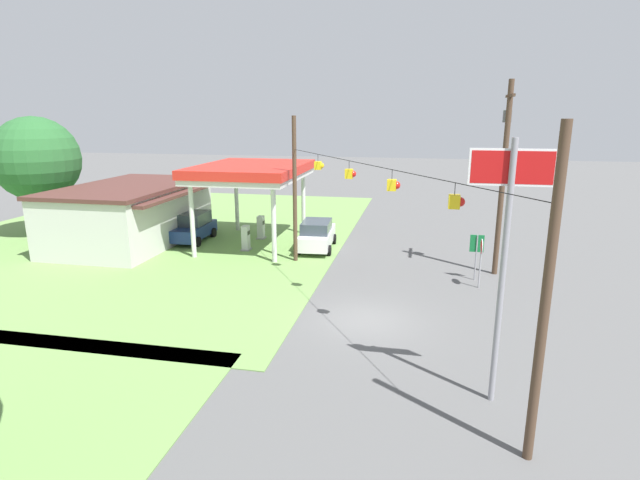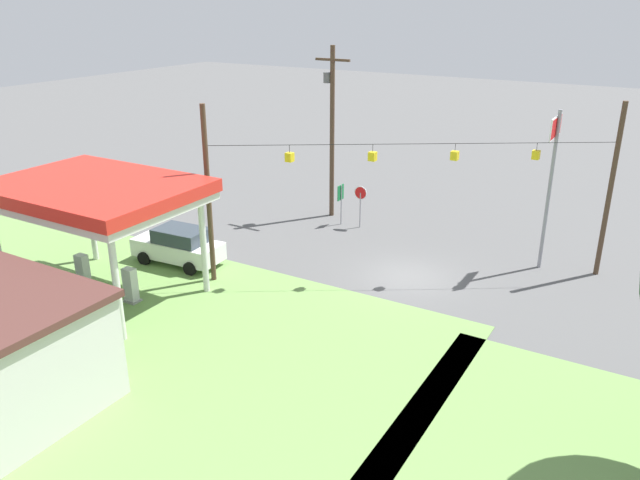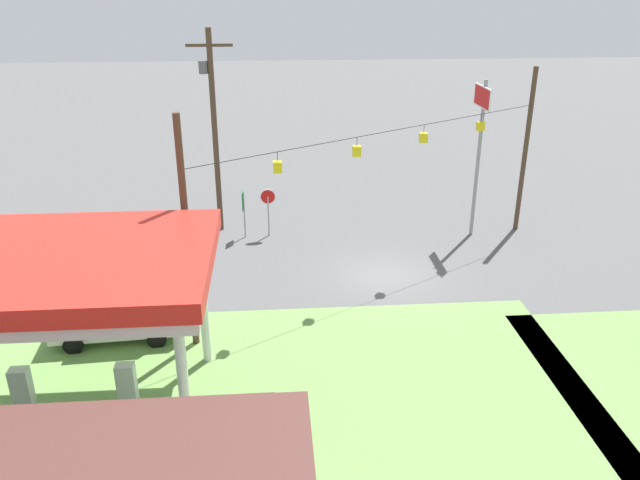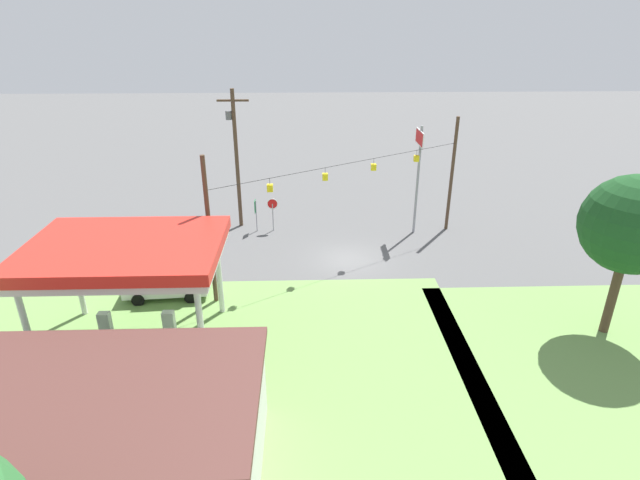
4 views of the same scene
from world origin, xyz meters
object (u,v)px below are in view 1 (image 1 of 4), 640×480
Objects in this scene: gas_station_store at (132,214)px; fuel_pump_far at (261,228)px; stop_sign_overhead at (507,221)px; fuel_pump_near at (246,239)px; stop_sign_roadside at (481,253)px; route_sign at (477,248)px; utility_pole_main at (504,169)px; tree_behind_station at (36,159)px; car_at_pumps_rear at (193,227)px; gas_station_canopy at (252,173)px; car_at_pumps_front at (317,235)px.

gas_station_store is 8.62m from fuel_pump_far.
fuel_pump_near is at bearing 41.86° from stop_sign_overhead.
stop_sign_roadside is 1.25m from route_sign.
utility_pole_main is 1.22× the size of tree_behind_station.
stop_sign_overhead is at bearing -125.47° from gas_station_store.
fuel_pump_far is 22.47m from stop_sign_overhead.
car_at_pumps_rear is 19.98m from utility_pole_main.
gas_station_canopy is 5.78m from car_at_pumps_front.
fuel_pump_near is at bearing 180.00° from fuel_pump_far.
gas_station_canopy is 20.77m from stop_sign_overhead.
utility_pole_main reaches higher than car_at_pumps_front.
route_sign is at bearing -175.84° from stop_sign_roadside.
stop_sign_overhead is 12.18m from route_sign.
utility_pole_main reaches higher than tree_behind_station.
stop_sign_overhead is 0.77× the size of utility_pole_main.
stop_sign_overhead is at bearing 177.23° from route_sign.
utility_pole_main is (-4.78, -14.80, 4.87)m from fuel_pump_far.
fuel_pump_far is (1.53, -0.00, -4.00)m from gas_station_canopy.
fuel_pump_far is at bearing 65.94° from route_sign.
gas_station_store reaches higher than car_at_pumps_rear.
stop_sign_overhead is at bearing -154.69° from car_at_pumps_front.
utility_pole_main is at bearing -7.65° from stop_sign_overhead.
gas_station_canopy is at bearing -112.92° from stop_sign_roadside.
route_sign is 4.30m from utility_pole_main.
gas_station_store is at bearing 96.96° from gas_station_canopy.
gas_station_canopy is at bearing -83.04° from gas_station_store.
car_at_pumps_front is 20.11m from tree_behind_station.
car_at_pumps_front is 10.86m from stop_sign_roadside.
fuel_pump_near is (-0.53, -8.16, -1.19)m from gas_station_store.
car_at_pumps_front is 18.56m from stop_sign_overhead.
fuel_pump_near is 0.38× the size of car_at_pumps_rear.
fuel_pump_far is 15.59m from stop_sign_roadside.
fuel_pump_near is at bearing -93.74° from gas_station_store.
stop_sign_overhead is (-14.59, -13.07, 4.75)m from fuel_pump_near.
stop_sign_roadside is at bearing -175.84° from route_sign.
car_at_pumps_rear is 0.52× the size of tree_behind_station.
utility_pole_main is at bearing 157.13° from stop_sign_roadside.
car_at_pumps_front reaches higher than fuel_pump_far.
tree_behind_station is at bearing -100.22° from stop_sign_roadside.
stop_sign_roadside is at bearing -118.11° from fuel_pump_far.
tree_behind_station reaches higher than route_sign.
fuel_pump_near is 1.00× the size of fuel_pump_far.
fuel_pump_near is at bearing 83.37° from utility_pole_main.
fuel_pump_near is 3.06m from fuel_pump_far.
car_at_pumps_rear is (1.58, 4.34, 0.22)m from fuel_pump_near.
fuel_pump_near is at bearing -179.94° from gas_station_canopy.
stop_sign_roadside is at bearing 157.13° from utility_pole_main.
gas_station_store is 1.13× the size of utility_pole_main.
car_at_pumps_rear reaches higher than fuel_pump_near.
tree_behind_station reaches higher than gas_station_canopy.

